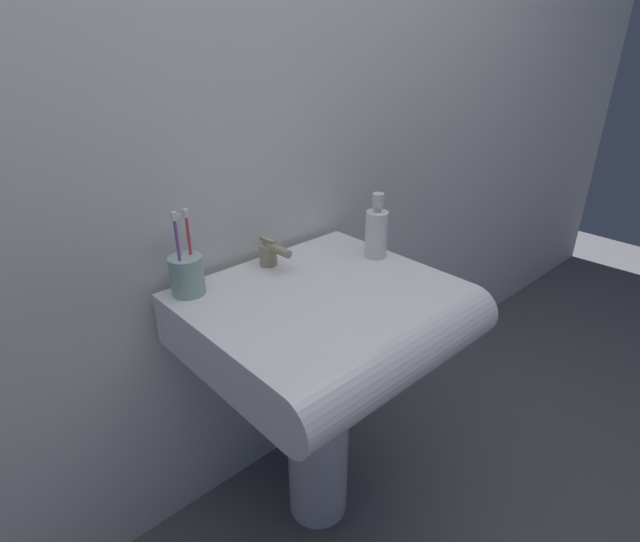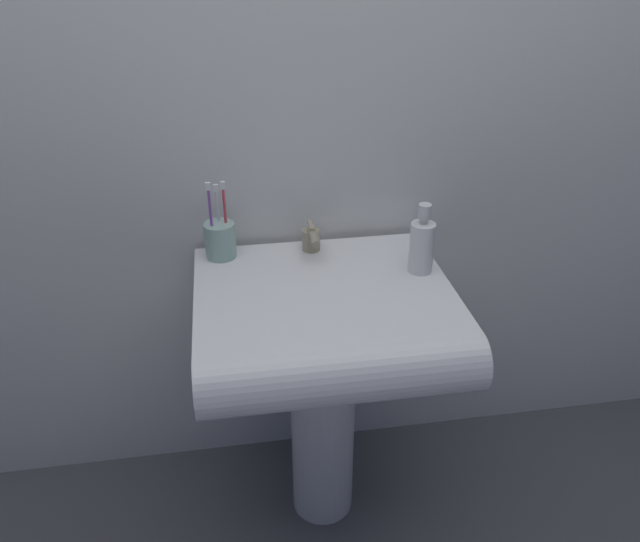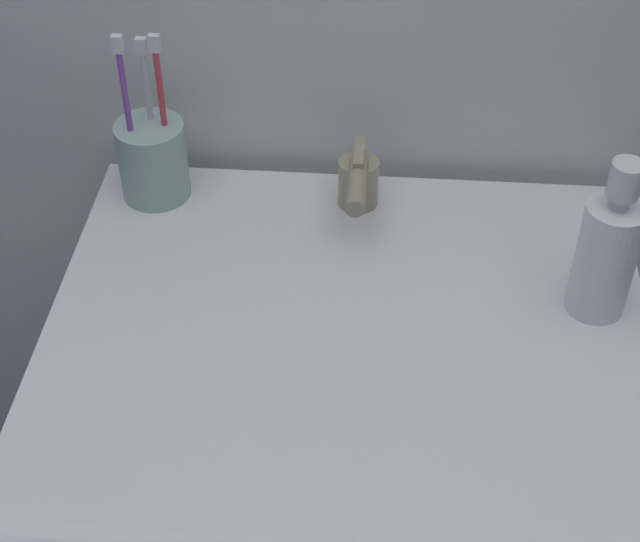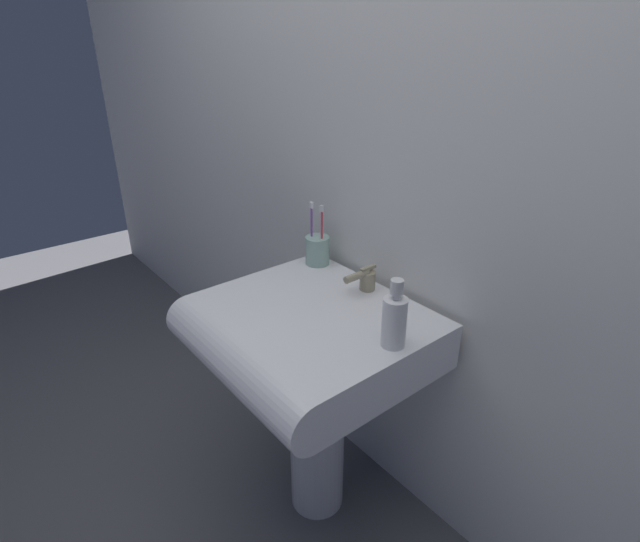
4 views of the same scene
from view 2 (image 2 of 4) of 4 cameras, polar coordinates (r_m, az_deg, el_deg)
ground_plane at (r=2.02m, az=0.23°, el=-20.25°), size 6.00×6.00×0.00m
wall_back at (r=1.63m, az=-1.46°, el=17.47°), size 5.00×0.05×2.40m
sink_pedestal at (r=1.79m, az=0.25°, el=-13.80°), size 0.18×0.18×0.62m
sink_basin at (r=1.51m, az=0.61°, el=-4.67°), size 0.62×0.57×0.14m
faucet at (r=1.67m, az=-0.81°, el=2.95°), size 0.05×0.12×0.08m
toothbrush_cup at (r=1.65m, az=-9.12°, el=2.90°), size 0.08×0.08×0.21m
soap_bottle at (r=1.58m, az=9.29°, el=2.37°), size 0.06×0.06×0.18m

